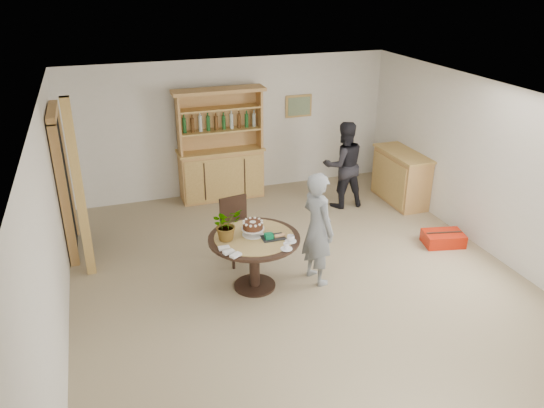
{
  "coord_description": "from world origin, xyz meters",
  "views": [
    {
      "loc": [
        -2.36,
        -5.73,
        3.95
      ],
      "look_at": [
        -0.28,
        0.39,
        1.05
      ],
      "focal_mm": 35.0,
      "sensor_mm": 36.0,
      "label": 1
    }
  ],
  "objects": [
    {
      "name": "dining_table",
      "position": [
        -0.62,
        0.11,
        0.6
      ],
      "size": [
        1.2,
        1.2,
        0.76
      ],
      "color": "black",
      "rests_on": "ground"
    },
    {
      "name": "red_suitcase",
      "position": [
        2.5,
        0.3,
        0.1
      ],
      "size": [
        0.67,
        0.52,
        0.21
      ],
      "rotation": [
        0.0,
        0.0,
        -0.22
      ],
      "color": "#BB1D09",
      "rests_on": "ground"
    },
    {
      "name": "dining_chair",
      "position": [
        -0.64,
        0.94,
        0.54
      ],
      "size": [
        0.48,
        0.48,
        0.95
      ],
      "rotation": [
        0.0,
        0.0,
        0.16
      ],
      "color": "black",
      "rests_on": "ground"
    },
    {
      "name": "coffee_cup_a",
      "position": [
        -0.22,
        -0.17,
        0.8
      ],
      "size": [
        0.15,
        0.15,
        0.09
      ],
      "color": "white",
      "rests_on": "dining_table"
    },
    {
      "name": "napkins",
      "position": [
        -1.03,
        -0.21,
        0.77
      ],
      "size": [
        0.24,
        0.33,
        0.03
      ],
      "color": "white",
      "rests_on": "dining_table"
    },
    {
      "name": "adult_person",
      "position": [
        1.65,
        2.17,
        0.78
      ],
      "size": [
        0.78,
        0.62,
        1.55
      ],
      "primitive_type": "imported",
      "rotation": [
        0.0,
        0.0,
        3.1
      ],
      "color": "black",
      "rests_on": "ground"
    },
    {
      "name": "hutch",
      "position": [
        -0.3,
        3.24,
        0.69
      ],
      "size": [
        1.62,
        0.54,
        2.04
      ],
      "color": "tan",
      "rests_on": "ground"
    },
    {
      "name": "coffee_cup_b",
      "position": [
        -0.34,
        -0.34,
        0.79
      ],
      "size": [
        0.15,
        0.15,
        0.08
      ],
      "color": "white",
      "rests_on": "dining_table"
    },
    {
      "name": "doorway",
      "position": [
        -2.93,
        2.0,
        1.11
      ],
      "size": [
        0.13,
        1.1,
        2.18
      ],
      "color": "black",
      "rests_on": "ground"
    },
    {
      "name": "flower_vase",
      "position": [
        -0.97,
        0.16,
        0.97
      ],
      "size": [
        0.47,
        0.44,
        0.42
      ],
      "primitive_type": "imported",
      "rotation": [
        0.0,
        0.0,
        0.35
      ],
      "color": "#3F7233",
      "rests_on": "dining_table"
    },
    {
      "name": "gift_tray",
      "position": [
        -0.41,
        -0.02,
        0.79
      ],
      "size": [
        0.3,
        0.2,
        0.08
      ],
      "color": "black",
      "rests_on": "dining_table"
    },
    {
      "name": "room_shell",
      "position": [
        0.0,
        0.01,
        1.74
      ],
      "size": [
        6.04,
        7.04,
        2.52
      ],
      "color": "white",
      "rests_on": "ground"
    },
    {
      "name": "ground",
      "position": [
        0.0,
        0.0,
        0.0
      ],
      "size": [
        7.0,
        7.0,
        0.0
      ],
      "primitive_type": "plane",
      "color": "tan",
      "rests_on": "ground"
    },
    {
      "name": "teen_boy",
      "position": [
        0.23,
        0.01,
        0.79
      ],
      "size": [
        0.5,
        0.64,
        1.57
      ],
      "primitive_type": "imported",
      "rotation": [
        0.0,
        0.0,
        1.8
      ],
      "color": "gray",
      "rests_on": "ground"
    },
    {
      "name": "sideboard",
      "position": [
        2.74,
        2.0,
        0.47
      ],
      "size": [
        0.54,
        1.26,
        0.94
      ],
      "color": "tan",
      "rests_on": "ground"
    },
    {
      "name": "birthday_cake",
      "position": [
        -0.62,
        0.16,
        0.88
      ],
      "size": [
        0.3,
        0.3,
        0.2
      ],
      "color": "white",
      "rests_on": "dining_table"
    },
    {
      "name": "pine_post",
      "position": [
        -2.7,
        1.2,
        1.25
      ],
      "size": [
        0.12,
        0.12,
        2.5
      ],
      "primitive_type": "cube",
      "color": "tan",
      "rests_on": "ground"
    }
  ]
}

